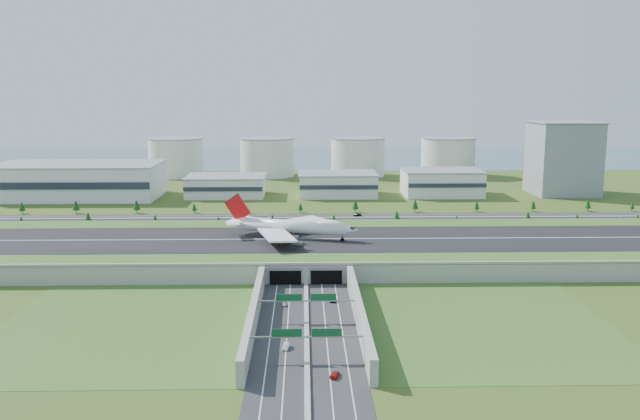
{
  "coord_description": "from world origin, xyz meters",
  "views": [
    {
      "loc": [
        -0.65,
        -322.5,
        80.17
      ],
      "look_at": [
        7.89,
        35.0,
        16.33
      ],
      "focal_mm": 38.0,
      "sensor_mm": 36.0,
      "label": 1
    }
  ],
  "objects_px": {
    "car_6": "(623,218)",
    "car_7": "(262,216)",
    "car_0": "(284,304)",
    "car_5": "(357,215)",
    "fuel_tank_a": "(176,158)",
    "car_1": "(286,346)",
    "car_3": "(335,374)",
    "car_4": "(101,221)",
    "office_tower": "(563,158)",
    "boeing_747": "(291,226)",
    "car_2": "(333,299)"
  },
  "relations": [
    {
      "from": "car_5",
      "to": "car_7",
      "type": "relative_size",
      "value": 1.14
    },
    {
      "from": "car_4",
      "to": "office_tower",
      "type": "bearing_deg",
      "value": -46.58
    },
    {
      "from": "office_tower",
      "to": "car_6",
      "type": "relative_size",
      "value": 9.3
    },
    {
      "from": "car_2",
      "to": "car_5",
      "type": "xyz_separation_m",
      "value": [
        23.17,
        175.99,
        0.12
      ]
    },
    {
      "from": "boeing_747",
      "to": "car_1",
      "type": "relative_size",
      "value": 13.73
    },
    {
      "from": "car_1",
      "to": "boeing_747",
      "type": "bearing_deg",
      "value": 99.37
    },
    {
      "from": "car_6",
      "to": "car_7",
      "type": "relative_size",
      "value": 1.29
    },
    {
      "from": "fuel_tank_a",
      "to": "car_1",
      "type": "height_order",
      "value": "fuel_tank_a"
    },
    {
      "from": "office_tower",
      "to": "car_5",
      "type": "relative_size",
      "value": 10.54
    },
    {
      "from": "fuel_tank_a",
      "to": "car_4",
      "type": "distance_m",
      "value": 225.08
    },
    {
      "from": "boeing_747",
      "to": "car_2",
      "type": "bearing_deg",
      "value": -59.77
    },
    {
      "from": "car_0",
      "to": "car_3",
      "type": "height_order",
      "value": "car_3"
    },
    {
      "from": "boeing_747",
      "to": "car_0",
      "type": "distance_m",
      "value": 82.36
    },
    {
      "from": "car_4",
      "to": "car_0",
      "type": "bearing_deg",
      "value": -119.81
    },
    {
      "from": "car_6",
      "to": "car_1",
      "type": "bearing_deg",
      "value": 132.49
    },
    {
      "from": "fuel_tank_a",
      "to": "car_6",
      "type": "distance_m",
      "value": 388.74
    },
    {
      "from": "car_3",
      "to": "car_4",
      "type": "xyz_separation_m",
      "value": [
        -132.55,
        228.26,
        0.09
      ]
    },
    {
      "from": "fuel_tank_a",
      "to": "car_0",
      "type": "bearing_deg",
      "value": -73.95
    },
    {
      "from": "car_3",
      "to": "fuel_tank_a",
      "type": "bearing_deg",
      "value": -55.69
    },
    {
      "from": "car_0",
      "to": "car_2",
      "type": "height_order",
      "value": "car_2"
    },
    {
      "from": "car_6",
      "to": "car_7",
      "type": "distance_m",
      "value": 226.02
    },
    {
      "from": "car_6",
      "to": "car_0",
      "type": "bearing_deg",
      "value": 125.71
    },
    {
      "from": "car_0",
      "to": "car_7",
      "type": "distance_m",
      "value": 182.2
    },
    {
      "from": "fuel_tank_a",
      "to": "car_5",
      "type": "relative_size",
      "value": 9.59
    },
    {
      "from": "car_2",
      "to": "car_7",
      "type": "bearing_deg",
      "value": -74.52
    },
    {
      "from": "fuel_tank_a",
      "to": "car_2",
      "type": "height_order",
      "value": "fuel_tank_a"
    },
    {
      "from": "car_1",
      "to": "car_5",
      "type": "xyz_separation_m",
      "value": [
        39.88,
        223.91,
        0.05
      ]
    },
    {
      "from": "office_tower",
      "to": "car_4",
      "type": "relative_size",
      "value": 11.44
    },
    {
      "from": "office_tower",
      "to": "car_0",
      "type": "distance_m",
      "value": 344.77
    },
    {
      "from": "office_tower",
      "to": "fuel_tank_a",
      "type": "xyz_separation_m",
      "value": [
        -320.0,
        115.0,
        -10.0
      ]
    },
    {
      "from": "fuel_tank_a",
      "to": "car_3",
      "type": "height_order",
      "value": "fuel_tank_a"
    },
    {
      "from": "car_2",
      "to": "car_7",
      "type": "relative_size",
      "value": 1.16
    },
    {
      "from": "car_3",
      "to": "car_7",
      "type": "relative_size",
      "value": 1.1
    },
    {
      "from": "fuel_tank_a",
      "to": "car_5",
      "type": "xyz_separation_m",
      "value": [
        153.43,
        -207.31,
        -16.52
      ]
    },
    {
      "from": "car_0",
      "to": "car_7",
      "type": "height_order",
      "value": "car_0"
    },
    {
      "from": "car_4",
      "to": "car_7",
      "type": "bearing_deg",
      "value": -55.23
    },
    {
      "from": "car_0",
      "to": "car_2",
      "type": "distance_m",
      "value": 19.2
    },
    {
      "from": "car_7",
      "to": "car_1",
      "type": "bearing_deg",
      "value": 16.27
    },
    {
      "from": "car_4",
      "to": "car_7",
      "type": "distance_m",
      "value": 98.8
    },
    {
      "from": "car_2",
      "to": "car_5",
      "type": "distance_m",
      "value": 177.51
    },
    {
      "from": "car_0",
      "to": "car_2",
      "type": "xyz_separation_m",
      "value": [
        18.49,
        5.2,
        0.07
      ]
    },
    {
      "from": "fuel_tank_a",
      "to": "car_1",
      "type": "bearing_deg",
      "value": -75.25
    },
    {
      "from": "office_tower",
      "to": "car_0",
      "type": "bearing_deg",
      "value": -127.28
    },
    {
      "from": "car_0",
      "to": "car_5",
      "type": "distance_m",
      "value": 185.91
    },
    {
      "from": "car_5",
      "to": "car_7",
      "type": "xyz_separation_m",
      "value": [
        -60.89,
        -0.0,
        -0.19
      ]
    },
    {
      "from": "car_4",
      "to": "car_6",
      "type": "bearing_deg",
      "value": -64.94
    },
    {
      "from": "car_4",
      "to": "car_7",
      "type": "height_order",
      "value": "car_4"
    },
    {
      "from": "car_2",
      "to": "car_7",
      "type": "distance_m",
      "value": 179.99
    },
    {
      "from": "car_1",
      "to": "car_5",
      "type": "relative_size",
      "value": 0.94
    },
    {
      "from": "car_4",
      "to": "car_5",
      "type": "height_order",
      "value": "car_5"
    }
  ]
}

